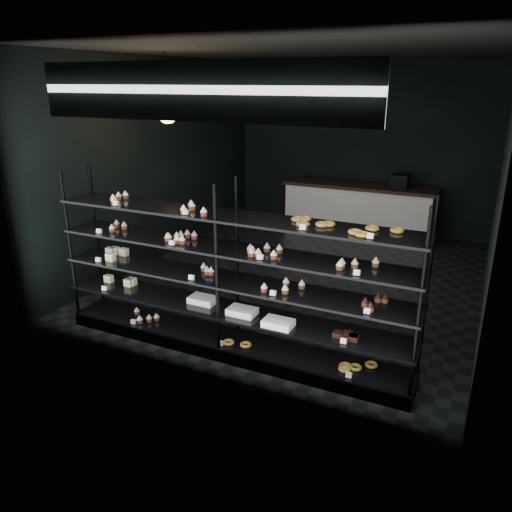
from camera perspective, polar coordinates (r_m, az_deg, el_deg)
name	(u,v)px	position (r m, az deg, el deg)	size (l,w,h in m)	color
room	(306,172)	(7.23, 5.79, 9.51)	(5.01, 6.01, 3.20)	black
display_shelf	(226,299)	(5.36, -3.45, -4.92)	(4.00, 0.50, 1.91)	black
signage	(192,91)	(4.48, -7.36, 18.17)	(3.30, 0.05, 0.50)	#0D1645
pendant_lamp	(167,112)	(6.75, -10.09, 15.90)	(0.28, 0.28, 0.87)	black
service_counter	(358,210)	(9.76, 11.61, 5.22)	(2.85, 0.65, 1.23)	silver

